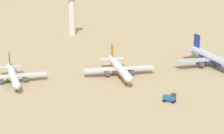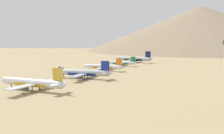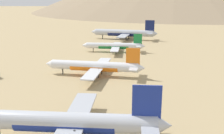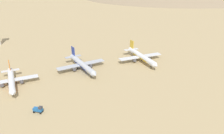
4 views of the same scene
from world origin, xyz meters
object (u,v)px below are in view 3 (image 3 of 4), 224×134
at_px(parked_jet_1, 114,46).
at_px(parked_jet_3, 66,122).
at_px(parked_jet_2, 95,66).
at_px(parked_jet_0, 124,33).

xyz_separation_m(parked_jet_1, parked_jet_3, (-11.02, 102.55, 0.99)).
xyz_separation_m(parked_jet_1, parked_jet_2, (-2.74, 50.92, 0.45)).
xyz_separation_m(parked_jet_0, parked_jet_1, (-2.40, 49.45, -1.44)).
bearing_deg(parked_jet_0, parked_jet_2, 92.93).
distance_m(parked_jet_1, parked_jet_3, 103.15).
bearing_deg(parked_jet_1, parked_jet_3, 96.14).
bearing_deg(parked_jet_2, parked_jet_1, -86.93).
distance_m(parked_jet_1, parked_jet_2, 50.99).
relative_size(parked_jet_1, parked_jet_2, 0.89).
bearing_deg(parked_jet_2, parked_jet_0, -87.07).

